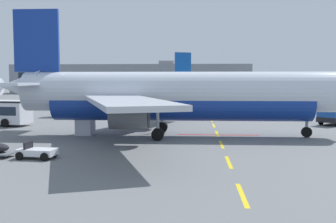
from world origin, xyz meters
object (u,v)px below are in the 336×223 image
object	(u,v)px
airliner_mid_left	(132,85)
uld_cargo_container	(85,127)
fuel_service_truck	(77,106)
airliner_foreground	(175,95)

from	to	relation	value
airliner_mid_left	uld_cargo_container	distance (m)	63.13
fuel_service_truck	uld_cargo_container	distance (m)	20.09
airliner_foreground	fuel_service_truck	world-z (taller)	airliner_foreground
airliner_foreground	uld_cargo_container	xyz separation A→B (m)	(-8.87, 0.33, -3.15)
airliner_mid_left	fuel_service_truck	distance (m)	43.94
airliner_foreground	airliner_mid_left	distance (m)	64.72
airliner_foreground	airliner_mid_left	world-z (taller)	airliner_mid_left
uld_cargo_container	fuel_service_truck	bearing A→B (deg)	109.02
fuel_service_truck	airliner_foreground	bearing A→B (deg)	-51.40
airliner_foreground	uld_cargo_container	world-z (taller)	airliner_foreground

